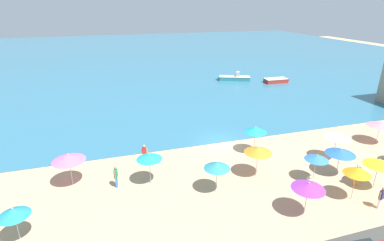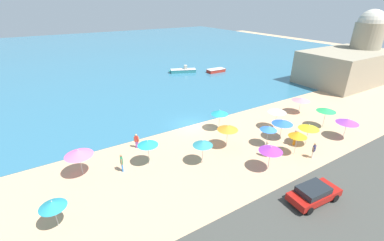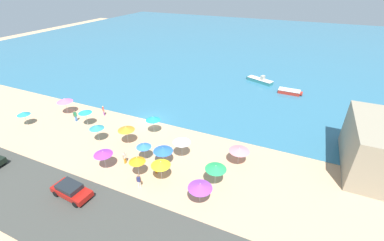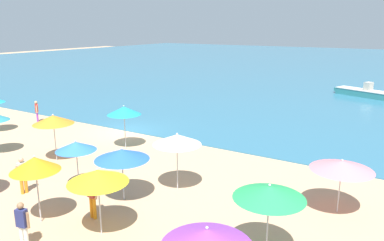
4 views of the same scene
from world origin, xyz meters
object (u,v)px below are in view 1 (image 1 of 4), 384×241
Objects in this scene: beach_umbrella_14 at (317,157)px; bather_1 at (144,152)px; beach_umbrella_7 at (149,157)px; bather_4 at (381,197)px; beach_umbrella_1 at (13,212)px; bather_2 at (357,174)px; beach_umbrella_13 at (341,151)px; beach_umbrella_11 at (358,171)px; beach_umbrella_10 at (258,150)px; beach_umbrella_0 at (379,162)px; beach_umbrella_6 at (309,186)px; beach_umbrella_2 at (256,129)px; skiff_nearshore at (276,80)px; beach_umbrella_8 at (380,124)px; beach_umbrella_4 at (217,165)px; beach_umbrella_5 at (337,135)px; bather_0 at (309,185)px; skiff_offshore at (234,78)px; beach_umbrella_9 at (68,157)px; bather_3 at (116,176)px.

bather_1 is at bearing 150.71° from beach_umbrella_14.
beach_umbrella_7 is 1.58× the size of bather_4.
beach_umbrella_1 reaches higher than bather_2.
beach_umbrella_11 is at bearing -114.74° from beach_umbrella_13.
beach_umbrella_0 is at bearing -28.94° from beach_umbrella_10.
beach_umbrella_11 is (4.96, -4.74, 0.01)m from beach_umbrella_10.
beach_umbrella_1 is 1.37× the size of bather_4.
beach_umbrella_10 is 1.13× the size of beach_umbrella_13.
beach_umbrella_0 is 1.37× the size of bather_2.
beach_umbrella_6 is 13.45m from bather_1.
beach_umbrella_2 is 4.05m from beach_umbrella_10.
beach_umbrella_10 is 6.86m from beach_umbrella_11.
beach_umbrella_6 is 0.58× the size of skiff_nearshore.
bather_4 is at bearing -136.13° from beach_umbrella_8.
beach_umbrella_4 reaches higher than bather_1.
bather_2 is 31.29m from skiff_nearshore.
beach_umbrella_5 is 6.91m from bather_0.
beach_umbrella_6 is 1.07× the size of beach_umbrella_14.
beach_umbrella_10 reaches higher than beach_umbrella_14.
beach_umbrella_10 reaches higher than bather_2.
beach_umbrella_9 is at bearing -134.12° from skiff_offshore.
beach_umbrella_0 is 11.76m from beach_umbrella_4.
beach_umbrella_14 is at bearing -29.29° from bather_1.
beach_umbrella_10 is 10.97m from bather_3.
beach_umbrella_2 is 1.50× the size of bather_3.
beach_umbrella_9 is at bearing 157.79° from beach_umbrella_11.
beach_umbrella_0 is at bearing -18.38° from beach_umbrella_9.
beach_umbrella_1 is at bearing -131.76° from skiff_offshore.
beach_umbrella_9 reaches higher than bather_1.
beach_umbrella_10 is at bearing 153.64° from beach_umbrella_14.
skiff_offshore is at bearing 79.13° from beach_umbrella_11.
bather_2 is at bearing -29.70° from bather_1.
beach_umbrella_13 is at bearing -24.14° from bather_1.
beach_umbrella_1 is 0.84× the size of beach_umbrella_5.
bather_1 is at bearing 125.84° from beach_umbrella_4.
beach_umbrella_0 is at bearing -53.59° from beach_umbrella_2.
beach_umbrella_8 is 28.33m from beach_umbrella_9.
bather_3 is (-17.14, 3.32, -1.04)m from beach_umbrella_13.
beach_umbrella_14 is (12.18, -3.33, -0.27)m from beach_umbrella_7.
beach_umbrella_10 is 7.44m from bather_2.
beach_umbrella_2 is at bearing 130.87° from beach_umbrella_13.
beach_umbrella_13 is at bearing -155.51° from beach_umbrella_8.
beach_umbrella_5 reaches higher than skiff_offshore.
beach_umbrella_2 reaches higher than beach_umbrella_13.
bather_0 is at bearing 156.06° from beach_umbrella_11.
bather_3 is 35.45m from skiff_offshore.
bather_0 is at bearing -21.91° from beach_umbrella_9.
beach_umbrella_5 reaches higher than bather_4.
beach_umbrella_4 is at bearing 153.09° from bather_4.
beach_umbrella_2 is 0.99× the size of beach_umbrella_9.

